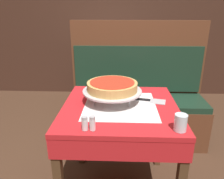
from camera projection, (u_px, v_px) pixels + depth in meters
dining_table_front at (120, 119)px, 1.52m from camera, size 0.78×0.78×0.76m
dining_table_rear at (110, 65)px, 3.05m from camera, size 0.85×0.85×0.76m
booth_bench at (137, 108)px, 2.37m from camera, size 1.42×0.48×1.27m
back_wall_panel at (121, 21)px, 3.46m from camera, size 6.00×0.04×2.40m
pizza_pan_stand at (112, 91)px, 1.51m from camera, size 0.41×0.41×0.09m
deep_dish_pizza at (112, 86)px, 1.50m from camera, size 0.35×0.35×0.06m
pizza_server at (146, 100)px, 1.56m from camera, size 0.30×0.12×0.01m
water_glass_near at (180, 123)px, 1.16m from camera, size 0.07×0.07×0.09m
salt_shaker at (85, 123)px, 1.17m from camera, size 0.03×0.03×0.08m
pepper_shaker at (92, 123)px, 1.17m from camera, size 0.03×0.03×0.08m
napkin_holder at (111, 83)px, 1.80m from camera, size 0.10×0.05×0.09m
condiment_caddy at (117, 55)px, 2.97m from camera, size 0.14×0.14×0.15m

